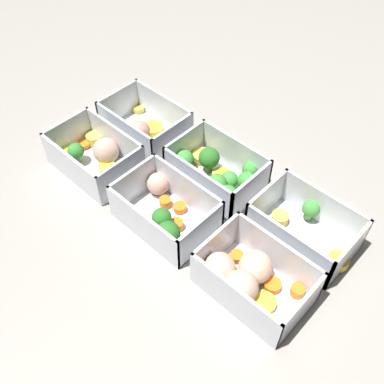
# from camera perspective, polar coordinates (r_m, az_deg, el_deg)

# --- Properties ---
(ground_plane) EXTENTS (4.00, 4.00, 0.00)m
(ground_plane) POSITION_cam_1_polar(r_m,az_deg,el_deg) (0.78, 0.00, -1.20)
(ground_plane) COLOR gray
(container_near_left) EXTENTS (0.17, 0.12, 0.07)m
(container_near_left) POSITION_cam_1_polar(r_m,az_deg,el_deg) (0.73, 13.50, -4.96)
(container_near_left) COLOR silver
(container_near_left) RESTS_ON ground_plane
(container_near_center) EXTENTS (0.16, 0.11, 0.07)m
(container_near_center) POSITION_cam_1_polar(r_m,az_deg,el_deg) (0.79, 3.01, 2.30)
(container_near_center) COLOR silver
(container_near_center) RESTS_ON ground_plane
(container_near_right) EXTENTS (0.17, 0.13, 0.07)m
(container_near_right) POSITION_cam_1_polar(r_m,az_deg,el_deg) (0.89, -6.56, 8.17)
(container_near_right) COLOR silver
(container_near_right) RESTS_ON ground_plane
(container_far_left) EXTENTS (0.16, 0.11, 0.07)m
(container_far_left) POSITION_cam_1_polar(r_m,az_deg,el_deg) (0.67, 7.02, -10.66)
(container_far_left) COLOR silver
(container_far_left) RESTS_ON ground_plane
(container_far_center) EXTENTS (0.17, 0.12, 0.07)m
(container_far_center) POSITION_cam_1_polar(r_m,az_deg,el_deg) (0.73, -3.36, -2.47)
(container_far_center) COLOR silver
(container_far_center) RESTS_ON ground_plane
(container_far_right) EXTENTS (0.17, 0.11, 0.07)m
(container_far_right) POSITION_cam_1_polar(r_m,az_deg,el_deg) (0.84, -11.88, 4.44)
(container_far_right) COLOR silver
(container_far_right) RESTS_ON ground_plane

